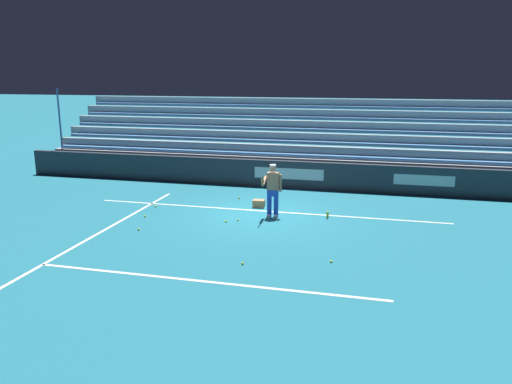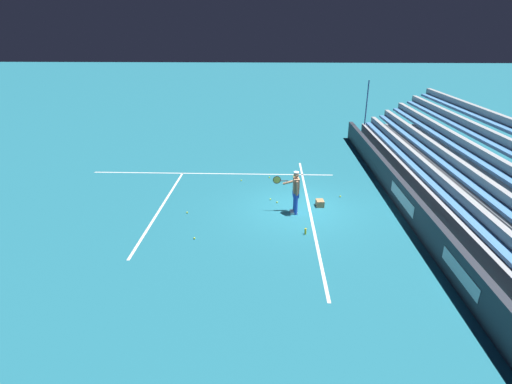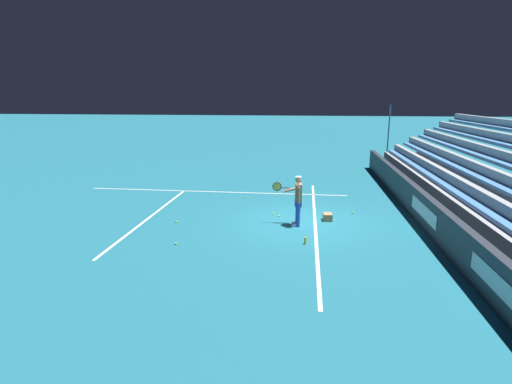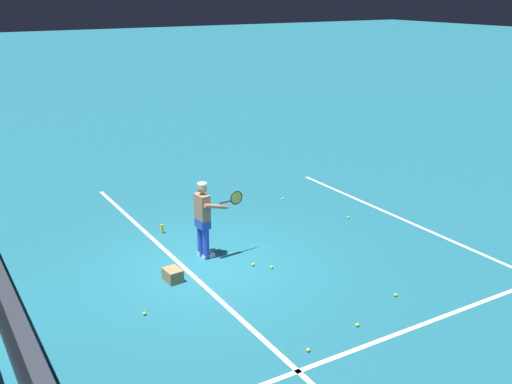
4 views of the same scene
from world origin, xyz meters
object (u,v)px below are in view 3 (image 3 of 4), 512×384
object	(u,v)px
tennis_ball_far_right	(279,216)
water_bottle	(305,241)
tennis_ball_stray_back	(276,196)
tennis_ball_toward_net	(176,222)
tennis_ball_far_left	(272,213)
tennis_ball_near_player	(176,243)
tennis_ball_on_baseline	(303,196)
ball_box_cardboard	(328,217)
tennis_player	(297,200)
tennis_ball_midcourt	(353,213)
tennis_ball_by_box	(245,197)

from	to	relation	value
tennis_ball_far_right	water_bottle	bearing A→B (deg)	-160.33
tennis_ball_far_right	tennis_ball_stray_back	bearing A→B (deg)	6.36
tennis_ball_stray_back	tennis_ball_toward_net	bearing A→B (deg)	142.49
tennis_ball_stray_back	tennis_ball_far_left	size ratio (longest dim) A/B	1.00
tennis_ball_toward_net	water_bottle	size ratio (longest dim) A/B	0.30
tennis_ball_near_player	tennis_ball_on_baseline	bearing A→B (deg)	-30.15
water_bottle	ball_box_cardboard	bearing A→B (deg)	-17.54
tennis_player	tennis_ball_far_right	distance (m)	1.45
tennis_ball_stray_back	tennis_ball_on_baseline	bearing A→B (deg)	-81.20
tennis_ball_toward_net	tennis_ball_far_left	world-z (taller)	same
tennis_ball_on_baseline	ball_box_cardboard	bearing A→B (deg)	-165.57
tennis_ball_midcourt	water_bottle	size ratio (longest dim) A/B	0.30
tennis_ball_toward_net	tennis_ball_by_box	world-z (taller)	same
tennis_player	ball_box_cardboard	distance (m)	1.50
water_bottle	tennis_ball_midcourt	bearing A→B (deg)	-27.11
tennis_ball_far_right	tennis_ball_by_box	size ratio (longest dim) A/B	1.00
ball_box_cardboard	tennis_ball_stray_back	bearing A→B (deg)	32.41
tennis_player	tennis_ball_far_right	xyz separation A→B (m)	(0.96, 0.67, -0.86)
tennis_ball_toward_net	water_bottle	bearing A→B (deg)	-109.13
tennis_ball_stray_back	tennis_ball_near_player	size ratio (longest dim) A/B	1.00
ball_box_cardboard	water_bottle	world-z (taller)	ball_box_cardboard
tennis_ball_toward_net	tennis_ball_stray_back	bearing A→B (deg)	-37.51
tennis_ball_midcourt	tennis_ball_near_player	xyz separation A→B (m)	(-3.95, 5.60, 0.00)
tennis_ball_toward_net	water_bottle	xyz separation A→B (m)	(-1.56, -4.50, 0.08)
tennis_ball_midcourt	tennis_ball_far_left	world-z (taller)	same
tennis_ball_far_left	tennis_ball_by_box	distance (m)	2.66
tennis_ball_toward_net	tennis_ball_stray_back	world-z (taller)	same
tennis_ball_stray_back	tennis_ball_by_box	size ratio (longest dim) A/B	1.00
tennis_ball_toward_net	tennis_ball_near_player	distance (m)	2.17
tennis_ball_near_player	tennis_ball_by_box	xyz separation A→B (m)	(5.77, -1.20, 0.00)
tennis_ball_toward_net	tennis_ball_by_box	bearing A→B (deg)	-26.66
tennis_player	ball_box_cardboard	world-z (taller)	tennis_player
tennis_ball_midcourt	tennis_ball_on_baseline	size ratio (longest dim) A/B	1.00
tennis_ball_near_player	tennis_ball_by_box	size ratio (longest dim) A/B	1.00
tennis_ball_near_player	tennis_ball_by_box	bearing A→B (deg)	-11.74
tennis_player	water_bottle	bearing A→B (deg)	-170.33
tennis_player	water_bottle	size ratio (longest dim) A/B	7.80
tennis_ball_midcourt	tennis_player	bearing A→B (deg)	129.49
tennis_ball_far_right	tennis_ball_stray_back	xyz separation A→B (m)	(3.03, 0.34, 0.00)
tennis_player	tennis_ball_toward_net	bearing A→B (deg)	92.49
tennis_ball_stray_back	tennis_ball_far_left	distance (m)	2.72
tennis_player	tennis_ball_stray_back	bearing A→B (deg)	14.16
tennis_ball_near_player	water_bottle	distance (m)	3.88
tennis_ball_far_left	tennis_ball_near_player	size ratio (longest dim) A/B	1.00
tennis_ball_far_right	water_bottle	world-z (taller)	water_bottle
ball_box_cardboard	water_bottle	size ratio (longest dim) A/B	1.82
tennis_ball_by_box	ball_box_cardboard	bearing A→B (deg)	-129.44
tennis_ball_by_box	tennis_ball_stray_back	bearing A→B (deg)	-70.93
ball_box_cardboard	tennis_ball_far_right	distance (m)	1.76
tennis_ball_on_baseline	water_bottle	world-z (taller)	water_bottle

